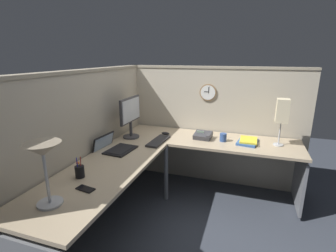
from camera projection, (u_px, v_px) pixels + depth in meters
The scene contains 16 objects.
ground_plane at pixel (175, 208), 2.91m from camera, with size 6.80×6.80×0.00m, color #383D47.
cubicle_wall_back at pixel (86, 146), 2.62m from camera, with size 2.57×0.12×1.58m.
cubicle_wall_right at pixel (212, 125), 3.40m from camera, with size 0.12×2.37×1.58m.
desk at pixel (175, 164), 2.59m from camera, with size 2.35×2.15×0.73m.
monitor at pixel (130, 114), 3.03m from camera, with size 0.46×0.20×0.50m.
laptop at pixel (113, 147), 2.70m from camera, with size 0.37×0.41×0.22m.
keyboard at pixel (158, 141), 2.94m from camera, with size 0.43×0.14×0.02m, color #232326.
computer_mouse at pixel (165, 133), 3.21m from camera, with size 0.06×0.10×0.03m, color black.
desk_lamp_dome at pixel (43, 155), 1.61m from camera, with size 0.24×0.24×0.44m.
pen_cup at pixel (80, 171), 2.08m from camera, with size 0.08×0.08×0.18m.
cell_phone at pixel (85, 189), 1.90m from camera, with size 0.07×0.14×0.01m, color black.
office_phone at pixel (203, 136), 3.05m from camera, with size 0.21×0.22×0.11m.
book_stack at pixel (248, 141), 2.90m from camera, with size 0.31×0.25×0.04m.
desk_lamp_paper at pixel (282, 112), 2.73m from camera, with size 0.13×0.13×0.53m.
coffee_mug at pixel (223, 137), 2.95m from camera, with size 0.08×0.08×0.10m, color #2D4C8C.
wall_clock at pixel (208, 92), 3.25m from camera, with size 0.04×0.22×0.22m.
Camera 1 is at (-2.43, -0.73, 1.71)m, focal length 26.75 mm.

